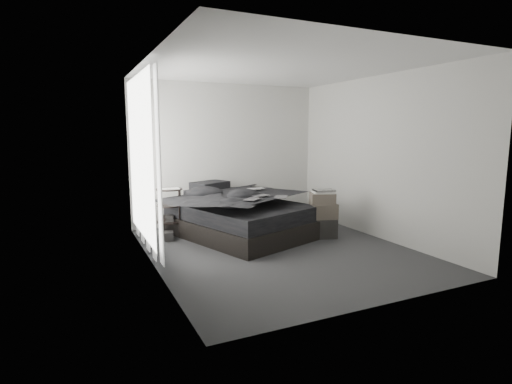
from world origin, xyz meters
name	(u,v)px	position (x,y,z in m)	size (l,w,h in m)	color
floor	(279,250)	(0.00, 0.00, 0.00)	(3.60, 4.20, 0.01)	#353538
ceiling	(281,67)	(0.00, 0.00, 2.60)	(3.60, 4.20, 0.01)	white
wall_back	(227,154)	(0.00, 2.10, 1.30)	(3.60, 0.01, 2.60)	silver
wall_front	(385,176)	(0.00, -2.10, 1.30)	(3.60, 0.01, 2.60)	silver
wall_left	(151,166)	(-1.80, 0.00, 1.30)	(0.01, 4.20, 2.60)	silver
wall_right	(378,158)	(1.80, 0.00, 1.30)	(0.01, 4.20, 2.60)	silver
window_left	(141,158)	(-1.78, 0.90, 1.35)	(0.02, 2.00, 2.30)	white
curtain_left	(144,162)	(-1.73, 0.90, 1.28)	(0.06, 2.12, 2.48)	white
bed	(240,226)	(-0.19, 1.02, 0.15)	(1.67, 2.21, 0.30)	black
mattress	(240,211)	(-0.19, 1.02, 0.42)	(1.61, 2.15, 0.24)	black
duvet	(242,196)	(-0.18, 0.97, 0.66)	(1.63, 1.89, 0.26)	black
pillow_lower	(206,194)	(-0.52, 1.82, 0.61)	(0.66, 0.45, 0.15)	black
pillow_upper	(210,186)	(-0.44, 1.82, 0.76)	(0.62, 0.43, 0.14)	black
laptop	(255,185)	(0.18, 1.20, 0.81)	(0.35, 0.23, 0.03)	silver
comic_a	(252,194)	(-0.26, 0.38, 0.80)	(0.28, 0.18, 0.01)	black
comic_b	(260,190)	(0.00, 0.63, 0.80)	(0.28, 0.18, 0.01)	black
comic_c	(281,191)	(0.23, 0.37, 0.81)	(0.28, 0.18, 0.01)	black
side_stand	(170,213)	(-1.26, 1.47, 0.39)	(0.43, 0.43, 0.78)	black
papers	(170,189)	(-1.25, 1.46, 0.79)	(0.30, 0.22, 0.02)	white
floor_books	(169,236)	(-1.35, 1.20, 0.07)	(0.14, 0.21, 0.14)	black
box_lower	(322,227)	(0.99, 0.34, 0.16)	(0.43, 0.34, 0.32)	black
box_mid	(323,211)	(0.99, 0.33, 0.44)	(0.40, 0.32, 0.24)	#554D43
box_upper	(322,198)	(0.98, 0.34, 0.65)	(0.39, 0.31, 0.17)	#554D43
art_book_white	(323,192)	(0.99, 0.34, 0.75)	(0.33, 0.26, 0.03)	silver
art_book_snake	(324,190)	(0.99, 0.33, 0.78)	(0.32, 0.25, 0.03)	silver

